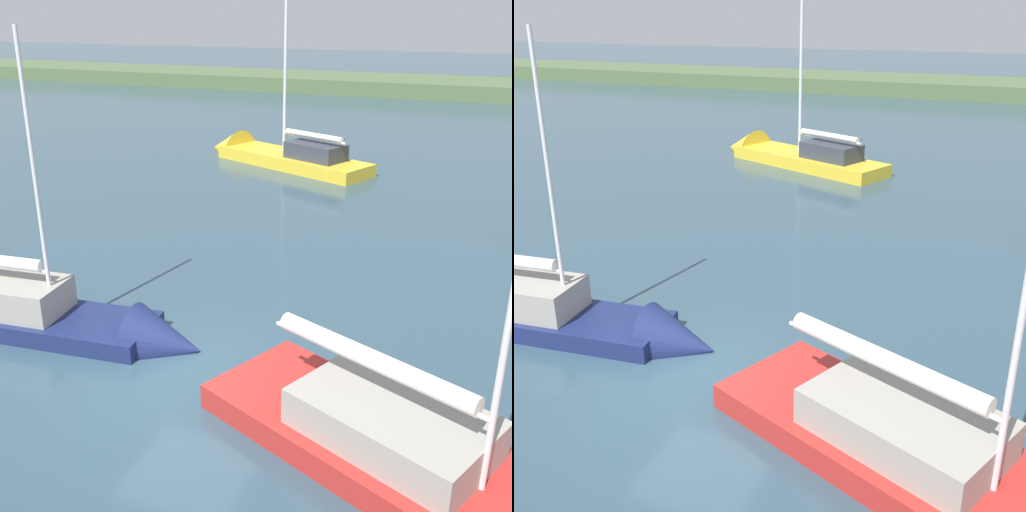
% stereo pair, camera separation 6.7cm
% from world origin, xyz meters
% --- Properties ---
extents(ground_plane, '(200.00, 200.00, 0.00)m').
position_xyz_m(ground_plane, '(0.00, 0.00, 0.00)').
color(ground_plane, '#2D4756').
extents(far_shoreline, '(180.00, 8.00, 2.40)m').
position_xyz_m(far_shoreline, '(0.00, -46.10, 0.00)').
color(far_shoreline, '#4C603D').
rests_on(far_shoreline, ground_plane).
extents(sailboat_inner_slip, '(9.32, 5.53, 10.03)m').
position_xyz_m(sailboat_inner_slip, '(4.88, -17.89, 0.24)').
color(sailboat_inner_slip, gold).
rests_on(sailboat_inner_slip, ground_plane).
extents(sailboat_far_right, '(6.89, 2.38, 7.32)m').
position_xyz_m(sailboat_far_right, '(3.02, -0.50, 0.19)').
color(sailboat_far_right, navy).
rests_on(sailboat_far_right, ground_plane).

